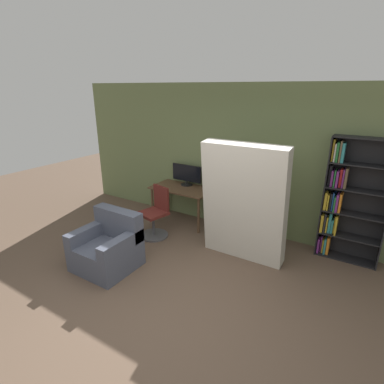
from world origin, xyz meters
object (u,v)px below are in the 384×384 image
mattress_near (244,204)px  armchair (109,247)px  monitor (187,174)px  office_chair (156,216)px  bookshelf (347,201)px

mattress_near → armchair: (-1.64, -1.27, -0.62)m
monitor → office_chair: bearing=-93.6°
office_chair → mattress_near: mattress_near is taller
bookshelf → armchair: bookshelf is taller
monitor → office_chair: size_ratio=0.72×
office_chair → monitor: bearing=86.4°
bookshelf → armchair: size_ratio=2.29×
bookshelf → mattress_near: bookshelf is taller
monitor → mattress_near: bearing=-28.6°
mattress_near → monitor: bearing=151.4°
armchair → mattress_near: bearing=37.8°
office_chair → armchair: bearing=-89.2°
armchair → bookshelf: bearing=36.2°
mattress_near → armchair: mattress_near is taller
monitor → armchair: (-0.04, -2.15, -0.63)m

